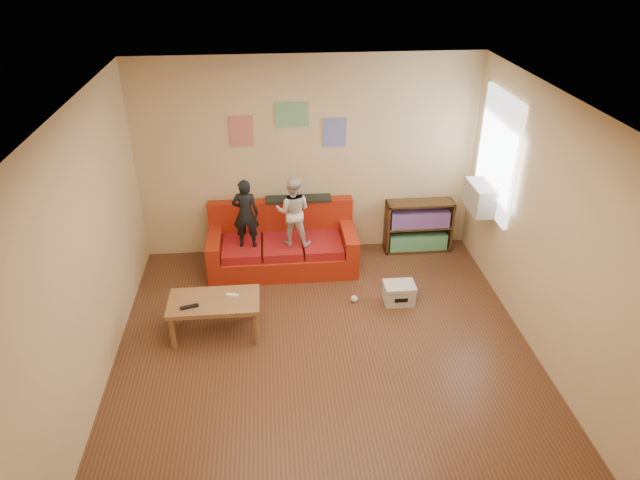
{
  "coord_description": "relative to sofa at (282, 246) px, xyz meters",
  "views": [
    {
      "loc": [
        -0.51,
        -4.6,
        4.05
      ],
      "look_at": [
        0.0,
        0.8,
        1.05
      ],
      "focal_mm": 32.0,
      "sensor_mm": 36.0,
      "label": 1
    }
  ],
  "objects": [
    {
      "name": "room_shell",
      "position": [
        0.39,
        -2.07,
        1.06
      ],
      "size": [
        4.52,
        5.02,
        2.72
      ],
      "color": "brown",
      "rests_on": "ground"
    },
    {
      "name": "sofa",
      "position": [
        0.0,
        0.0,
        0.0
      ],
      "size": [
        1.94,
        0.89,
        0.85
      ],
      "color": "#A7240E",
      "rests_on": "ground"
    },
    {
      "name": "child_a",
      "position": [
        -0.45,
        -0.17,
        0.58
      ],
      "size": [
        0.36,
        0.26,
        0.92
      ],
      "primitive_type": "imported",
      "rotation": [
        0.0,
        0.0,
        3.03
      ],
      "color": "black",
      "rests_on": "sofa"
    },
    {
      "name": "child_b",
      "position": [
        0.15,
        -0.17,
        0.59
      ],
      "size": [
        0.51,
        0.43,
        0.93
      ],
      "primitive_type": "imported",
      "rotation": [
        0.0,
        0.0,
        2.95
      ],
      "color": "silver",
      "rests_on": "sofa"
    },
    {
      "name": "coffee_table",
      "position": [
        -0.8,
        -1.43,
        0.1
      ],
      "size": [
        1.0,
        0.55,
        0.45
      ],
      "color": "#96663B",
      "rests_on": "ground"
    },
    {
      "name": "remote",
      "position": [
        -1.05,
        -1.55,
        0.17
      ],
      "size": [
        0.2,
        0.1,
        0.02
      ],
      "primitive_type": "cube",
      "rotation": [
        0.0,
        0.0,
        0.28
      ],
      "color": "black",
      "rests_on": "coffee_table"
    },
    {
      "name": "game_controller",
      "position": [
        -0.6,
        -1.38,
        0.18
      ],
      "size": [
        0.14,
        0.07,
        0.03
      ],
      "primitive_type": "cube",
      "rotation": [
        0.0,
        0.0,
        -0.23
      ],
      "color": "white",
      "rests_on": "coffee_table"
    },
    {
      "name": "bookshelf",
      "position": [
        1.91,
        0.23,
        0.04
      ],
      "size": [
        0.93,
        0.28,
        0.74
      ],
      "color": "#432C16",
      "rests_on": "ground"
    },
    {
      "name": "window",
      "position": [
        2.61,
        -0.42,
        1.35
      ],
      "size": [
        0.04,
        1.08,
        1.48
      ],
      "primitive_type": "cube",
      "color": "white",
      "rests_on": "room_shell"
    },
    {
      "name": "ac_unit",
      "position": [
        2.49,
        -0.42,
        0.79
      ],
      "size": [
        0.28,
        0.55,
        0.35
      ],
      "primitive_type": "cube",
      "color": "#B7B2A3",
      "rests_on": "window"
    },
    {
      "name": "artwork_left",
      "position": [
        -0.46,
        0.42,
        1.46
      ],
      "size": [
        0.3,
        0.01,
        0.4
      ],
      "primitive_type": "cube",
      "color": "#D87266",
      "rests_on": "room_shell"
    },
    {
      "name": "artwork_center",
      "position": [
        0.19,
        0.42,
        1.66
      ],
      "size": [
        0.42,
        0.01,
        0.32
      ],
      "primitive_type": "cube",
      "color": "#72B27F",
      "rests_on": "room_shell"
    },
    {
      "name": "artwork_right",
      "position": [
        0.74,
        0.42,
        1.41
      ],
      "size": [
        0.3,
        0.01,
        0.38
      ],
      "primitive_type": "cube",
      "color": "#727FCC",
      "rests_on": "room_shell"
    },
    {
      "name": "file_box",
      "position": [
        1.38,
        -1.03,
        -0.16
      ],
      "size": [
        0.37,
        0.28,
        0.26
      ],
      "color": "silver",
      "rests_on": "ground"
    },
    {
      "name": "tissue",
      "position": [
        0.83,
        -0.98,
        -0.24
      ],
      "size": [
        0.11,
        0.11,
        0.09
      ],
      "primitive_type": "sphere",
      "rotation": [
        0.0,
        0.0,
        0.28
      ],
      "color": "silver",
      "rests_on": "ground"
    }
  ]
}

